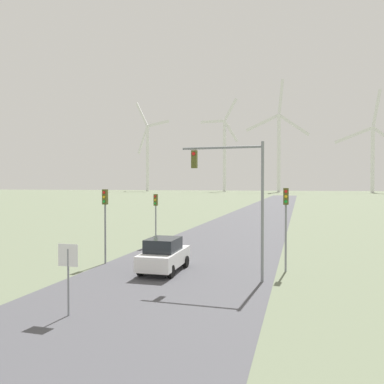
{
  "coord_description": "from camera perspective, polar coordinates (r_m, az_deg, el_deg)",
  "views": [
    {
      "loc": [
        6.19,
        0.21,
        4.71
      ],
      "look_at": [
        0.0,
        21.64,
        4.27
      ],
      "focal_mm": 35.0,
      "sensor_mm": 36.0,
      "label": 1
    }
  ],
  "objects": [
    {
      "name": "wind_turbine_far_left",
      "position": [
        270.05,
        -6.8,
        6.27
      ],
      "size": [
        30.91,
        14.78,
        64.94
      ],
      "color": "white",
      "rests_on": "ground"
    },
    {
      "name": "traffic_light_post_near_right",
      "position": [
        20.79,
        14.12,
        -2.8
      ],
      "size": [
        0.28,
        0.34,
        4.53
      ],
      "color": "gray",
      "rests_on": "ground"
    },
    {
      "name": "car_approaching",
      "position": [
        20.55,
        -4.29,
        -9.52
      ],
      "size": [
        1.91,
        4.15,
        1.83
      ],
      "color": "white",
      "rests_on": "ground"
    },
    {
      "name": "wind_turbine_right",
      "position": [
        247.34,
        25.82,
        5.69
      ],
      "size": [
        39.14,
        5.56,
        60.95
      ],
      "color": "white",
      "rests_on": "ground"
    },
    {
      "name": "traffic_light_post_mid_left",
      "position": [
        22.85,
        -13.12,
        -2.61
      ],
      "size": [
        0.28,
        0.34,
        4.43
      ],
      "color": "gray",
      "rests_on": "ground"
    },
    {
      "name": "traffic_light_post_near_left",
      "position": [
        29.18,
        -5.56,
        -2.4
      ],
      "size": [
        0.28,
        0.34,
        3.98
      ],
      "color": "gray",
      "rests_on": "ground"
    },
    {
      "name": "wind_turbine_left",
      "position": [
        256.99,
        4.97,
        6.56
      ],
      "size": [
        26.05,
        2.6,
        63.21
      ],
      "color": "white",
      "rests_on": "ground"
    },
    {
      "name": "road_surface",
      "position": [
        48.42,
        8.71,
        -4.47
      ],
      "size": [
        10.0,
        240.0,
        0.01
      ],
      "color": "#47474C",
      "rests_on": "ground"
    },
    {
      "name": "wind_turbine_center",
      "position": [
        239.22,
        13.1,
        7.11
      ],
      "size": [
        38.67,
        3.56,
        69.81
      ],
      "color": "white",
      "rests_on": "ground"
    },
    {
      "name": "traffic_light_mast_overhead",
      "position": [
        18.51,
        6.67,
        1.25
      ],
      "size": [
        4.09,
        0.35,
        6.8
      ],
      "color": "gray",
      "rests_on": "ground"
    },
    {
      "name": "stop_sign_near",
      "position": [
        14.34,
        -18.35,
        -10.59
      ],
      "size": [
        0.81,
        0.07,
        2.59
      ],
      "color": "gray",
      "rests_on": "ground"
    }
  ]
}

